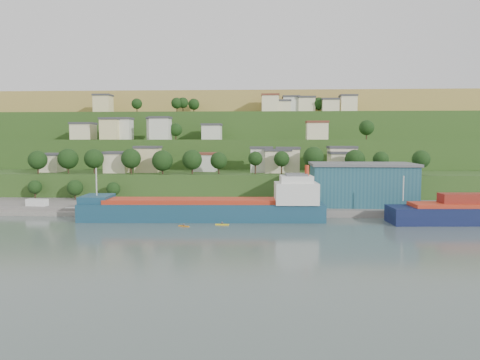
# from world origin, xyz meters

# --- Properties ---
(ground) EXTENTS (500.00, 500.00, 0.00)m
(ground) POSITION_xyz_m (0.00, 0.00, 0.00)
(ground) COLOR #465551
(ground) RESTS_ON ground
(quay) EXTENTS (220.00, 26.00, 4.00)m
(quay) POSITION_xyz_m (20.00, 28.00, 0.00)
(quay) COLOR slate
(quay) RESTS_ON ground
(pebble_beach) EXTENTS (40.00, 18.00, 2.40)m
(pebble_beach) POSITION_xyz_m (-55.00, 22.00, 0.00)
(pebble_beach) COLOR slate
(pebble_beach) RESTS_ON ground
(hillside) EXTENTS (360.00, 210.53, 96.00)m
(hillside) POSITION_xyz_m (-0.01, 168.68, 0.08)
(hillside) COLOR #284719
(hillside) RESTS_ON ground
(cargo_ship_near) EXTENTS (66.25, 13.13, 16.93)m
(cargo_ship_near) POSITION_xyz_m (1.11, 9.27, 2.70)
(cargo_ship_near) COLOR #153F51
(cargo_ship_near) RESTS_ON ground
(warehouse) EXTENTS (31.36, 19.59, 12.80)m
(warehouse) POSITION_xyz_m (45.41, 27.64, 8.43)
(warehouse) COLOR #1F4D5E
(warehouse) RESTS_ON quay
(caravan) EXTENTS (6.49, 3.45, 2.88)m
(caravan) POSITION_xyz_m (-52.45, 19.85, 2.64)
(caravan) COLOR white
(caravan) RESTS_ON pebble_beach
(dinghy) EXTENTS (4.82, 2.49, 0.92)m
(dinghy) POSITION_xyz_m (-39.86, 16.34, 1.66)
(dinghy) COLOR silver
(dinghy) RESTS_ON pebble_beach
(kayak_orange) EXTENTS (2.97, 1.73, 0.76)m
(kayak_orange) POSITION_xyz_m (-4.38, -0.68, 0.22)
(kayak_orange) COLOR orange
(kayak_orange) RESTS_ON ground
(kayak_yellow) EXTENTS (3.55, 0.92, 0.88)m
(kayak_yellow) POSITION_xyz_m (5.06, 1.89, 0.26)
(kayak_yellow) COLOR yellow
(kayak_yellow) RESTS_ON ground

